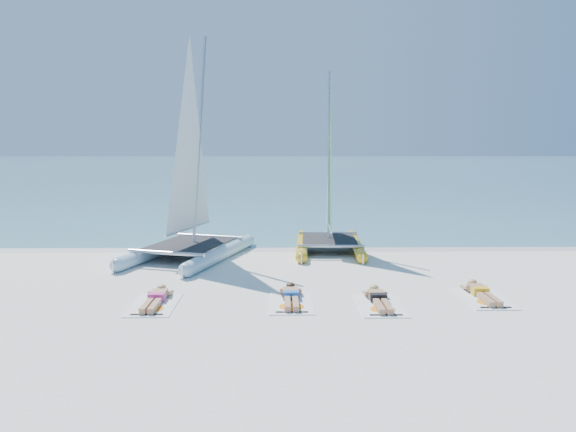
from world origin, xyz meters
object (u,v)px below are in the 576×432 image
catamaran_blue (190,189)px  sunbather_d (481,292)px  towel_a (154,305)px  sunbather_b (291,296)px  sunbather_c (379,298)px  towel_d (484,299)px  catamaran_yellow (329,191)px  towel_b (291,303)px  towel_c (380,305)px  sunbather_a (156,298)px

catamaran_blue → sunbather_d: size_ratio=4.24×
catamaran_blue → towel_a: (-0.02, -5.27, -2.18)m
sunbather_b → towel_a: bearing=-174.1°
sunbather_b → sunbather_c: 2.02m
towel_d → sunbather_c: bearing=-172.9°
catamaran_blue → catamaran_yellow: (4.52, 1.53, -0.20)m
towel_b → sunbather_b: sunbather_b is taller
catamaran_yellow → sunbather_b: 6.90m
towel_c → sunbather_c: size_ratio=1.07×
catamaran_yellow → towel_d: catamaran_yellow is taller
towel_c → towel_b: bearing=173.5°
sunbather_b → sunbather_c: same height
towel_b → sunbather_c: size_ratio=1.07×
towel_c → sunbather_c: (0.00, 0.19, 0.11)m
towel_c → sunbather_d: 2.64m
towel_c → catamaran_yellow: bearing=94.8°
catamaran_yellow → towel_c: catamaran_yellow is taller
catamaran_blue → towel_d: catamaran_blue is taller
sunbather_c → sunbather_b: bearing=173.5°
towel_a → sunbather_a: size_ratio=1.07×
towel_b → towel_c: (2.01, -0.23, 0.00)m
catamaran_yellow → sunbather_c: (0.58, -6.71, -1.87)m
catamaran_blue → sunbather_a: (-0.02, -5.08, -2.07)m
sunbather_b → sunbather_d: 4.56m
towel_b → sunbather_c: sunbather_c is taller
towel_c → sunbather_d: sunbather_d is taller
towel_b → towel_d: size_ratio=1.00×
catamaran_yellow → sunbather_a: catamaran_yellow is taller
towel_d → catamaran_yellow: bearing=116.0°
towel_a → sunbather_c: 5.12m
towel_a → towel_d: same height
sunbather_c → catamaran_blue: bearing=134.5°
catamaran_yellow → towel_c: (0.58, -6.91, -1.97)m
towel_b → towel_c: bearing=-6.5°
towel_a → sunbather_b: size_ratio=1.07×
catamaran_blue → sunbather_a: catamaran_blue is taller
towel_d → sunbather_d: sunbather_d is taller
sunbather_a → towel_c: sunbather_a is taller
sunbather_a → sunbather_c: 5.12m
towel_a → sunbather_c: bearing=1.0°
catamaran_yellow → towel_a: bearing=-121.2°
catamaran_blue → towel_d: 9.32m
towel_a → sunbather_d: (7.66, 0.60, 0.11)m
catamaran_blue → sunbather_d: (7.64, -4.68, -2.07)m
sunbather_a → sunbather_c: (5.12, -0.10, 0.00)m
sunbather_a → sunbather_b: 3.11m
catamaran_blue → sunbather_a: size_ratio=4.24×
catamaran_blue → towel_c: size_ratio=3.96×
catamaran_blue → catamaran_yellow: bearing=36.3°
sunbather_c → towel_d: 2.56m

